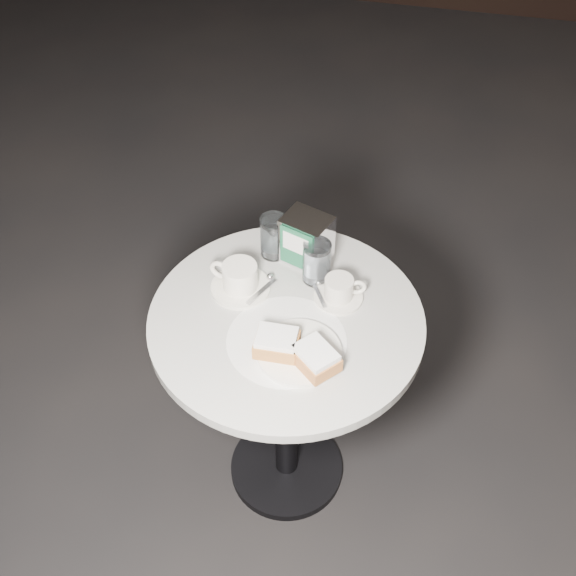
{
  "coord_description": "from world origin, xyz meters",
  "views": [
    {
      "loc": [
        0.27,
        -1.18,
        2.1
      ],
      "look_at": [
        0.0,
        0.02,
        0.83
      ],
      "focal_mm": 45.0,
      "sensor_mm": 36.0,
      "label": 1
    }
  ],
  "objects_px": {
    "water_glass_right": "(317,262)",
    "napkin_dispenser": "(306,240)",
    "coffee_cup_right": "(339,290)",
    "water_glass_left": "(274,237)",
    "beignet_plate": "(297,351)",
    "coffee_cup_left": "(240,279)",
    "cafe_table": "(286,366)"
  },
  "relations": [
    {
      "from": "beignet_plate",
      "to": "napkin_dispenser",
      "type": "relative_size",
      "value": 1.73
    },
    {
      "from": "water_glass_left",
      "to": "coffee_cup_right",
      "type": "bearing_deg",
      "value": -32.71
    },
    {
      "from": "coffee_cup_left",
      "to": "napkin_dispenser",
      "type": "bearing_deg",
      "value": 56.24
    },
    {
      "from": "cafe_table",
      "to": "coffee_cup_right",
      "type": "distance_m",
      "value": 0.27
    },
    {
      "from": "water_glass_left",
      "to": "napkin_dispenser",
      "type": "distance_m",
      "value": 0.09
    },
    {
      "from": "beignet_plate",
      "to": "water_glass_left",
      "type": "relative_size",
      "value": 2.12
    },
    {
      "from": "water_glass_right",
      "to": "napkin_dispenser",
      "type": "distance_m",
      "value": 0.08
    },
    {
      "from": "napkin_dispenser",
      "to": "water_glass_left",
      "type": "bearing_deg",
      "value": -164.02
    },
    {
      "from": "beignet_plate",
      "to": "water_glass_right",
      "type": "height_order",
      "value": "water_glass_right"
    },
    {
      "from": "coffee_cup_left",
      "to": "water_glass_left",
      "type": "bearing_deg",
      "value": 81.14
    },
    {
      "from": "coffee_cup_right",
      "to": "water_glass_right",
      "type": "xyz_separation_m",
      "value": [
        -0.07,
        0.06,
        0.03
      ]
    },
    {
      "from": "beignet_plate",
      "to": "coffee_cup_left",
      "type": "height_order",
      "value": "coffee_cup_left"
    },
    {
      "from": "beignet_plate",
      "to": "coffee_cup_left",
      "type": "relative_size",
      "value": 1.39
    },
    {
      "from": "coffee_cup_left",
      "to": "water_glass_right",
      "type": "relative_size",
      "value": 1.53
    },
    {
      "from": "water_glass_left",
      "to": "napkin_dispenser",
      "type": "xyz_separation_m",
      "value": [
        0.09,
        -0.01,
        0.01
      ]
    },
    {
      "from": "coffee_cup_right",
      "to": "water_glass_left",
      "type": "height_order",
      "value": "water_glass_left"
    },
    {
      "from": "cafe_table",
      "to": "beignet_plate",
      "type": "relative_size",
      "value": 2.93
    },
    {
      "from": "water_glass_right",
      "to": "coffee_cup_right",
      "type": "bearing_deg",
      "value": -39.54
    },
    {
      "from": "water_glass_right",
      "to": "napkin_dispenser",
      "type": "xyz_separation_m",
      "value": [
        -0.04,
        0.07,
        0.01
      ]
    },
    {
      "from": "water_glass_left",
      "to": "water_glass_right",
      "type": "distance_m",
      "value": 0.15
    },
    {
      "from": "water_glass_left",
      "to": "beignet_plate",
      "type": "bearing_deg",
      "value": -68.07
    },
    {
      "from": "coffee_cup_right",
      "to": "napkin_dispenser",
      "type": "xyz_separation_m",
      "value": [
        -0.11,
        0.12,
        0.04
      ]
    },
    {
      "from": "cafe_table",
      "to": "napkin_dispenser",
      "type": "height_order",
      "value": "napkin_dispenser"
    },
    {
      "from": "cafe_table",
      "to": "coffee_cup_right",
      "type": "height_order",
      "value": "coffee_cup_right"
    },
    {
      "from": "coffee_cup_left",
      "to": "cafe_table",
      "type": "bearing_deg",
      "value": -16.23
    },
    {
      "from": "napkin_dispenser",
      "to": "coffee_cup_right",
      "type": "bearing_deg",
      "value": -27.88
    },
    {
      "from": "cafe_table",
      "to": "coffee_cup_left",
      "type": "relative_size",
      "value": 4.07
    },
    {
      "from": "coffee_cup_right",
      "to": "water_glass_left",
      "type": "relative_size",
      "value": 1.3
    },
    {
      "from": "coffee_cup_left",
      "to": "beignet_plate",
      "type": "bearing_deg",
      "value": -34.09
    },
    {
      "from": "beignet_plate",
      "to": "coffee_cup_left",
      "type": "distance_m",
      "value": 0.28
    },
    {
      "from": "cafe_table",
      "to": "coffee_cup_right",
      "type": "bearing_deg",
      "value": 38.7
    },
    {
      "from": "coffee_cup_left",
      "to": "water_glass_left",
      "type": "distance_m",
      "value": 0.16
    }
  ]
}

